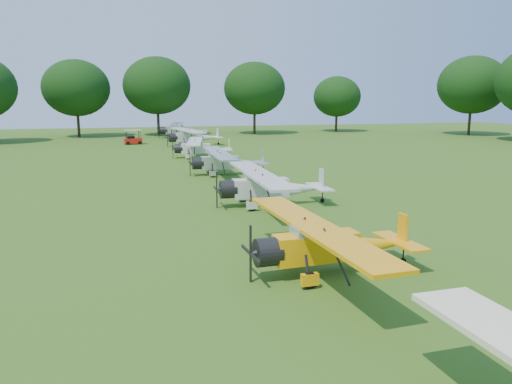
# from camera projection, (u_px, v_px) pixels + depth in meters

# --- Properties ---
(ground) EXTENTS (160.00, 160.00, 0.00)m
(ground) POSITION_uv_depth(u_px,v_px,m) (249.00, 206.00, 29.97)
(ground) COLOR #264F13
(ground) RESTS_ON ground
(tree_belt) EXTENTS (137.36, 130.27, 14.52)m
(tree_belt) POSITION_uv_depth(u_px,v_px,m) (307.00, 70.00, 29.46)
(tree_belt) COLOR #312513
(tree_belt) RESTS_ON ground
(aircraft_2) EXTENTS (6.64, 10.57, 2.08)m
(aircraft_2) POSITION_uv_depth(u_px,v_px,m) (328.00, 241.00, 18.41)
(aircraft_2) COLOR #FFA70A
(aircraft_2) RESTS_ON ground
(aircraft_3) EXTENTS (6.95, 11.03, 2.18)m
(aircraft_3) POSITION_uv_depth(u_px,v_px,m) (269.00, 185.00, 29.89)
(aircraft_3) COLOR silver
(aircraft_3) RESTS_ON ground
(aircraft_4) EXTENTS (6.58, 10.46, 2.07)m
(aircraft_4) POSITION_uv_depth(u_px,v_px,m) (226.00, 160.00, 41.64)
(aircraft_4) COLOR silver
(aircraft_4) RESTS_ON ground
(aircraft_5) EXTENTS (6.45, 10.21, 2.00)m
(aircraft_5) POSITION_uv_depth(u_px,v_px,m) (200.00, 147.00, 52.95)
(aircraft_5) COLOR silver
(aircraft_5) RESTS_ON ground
(aircraft_6) EXTENTS (7.43, 11.76, 2.31)m
(aircraft_6) POSITION_uv_depth(u_px,v_px,m) (192.00, 136.00, 65.82)
(aircraft_6) COLOR silver
(aircraft_6) RESTS_ON ground
(aircraft_7) EXTENTS (7.74, 12.28, 2.41)m
(aircraft_7) POSITION_uv_depth(u_px,v_px,m) (181.00, 129.00, 77.91)
(aircraft_7) COLOR silver
(aircraft_7) RESTS_ON ground
(golf_cart) EXTENTS (2.49, 1.77, 1.95)m
(golf_cart) POSITION_uv_depth(u_px,v_px,m) (133.00, 139.00, 67.94)
(golf_cart) COLOR red
(golf_cart) RESTS_ON ground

